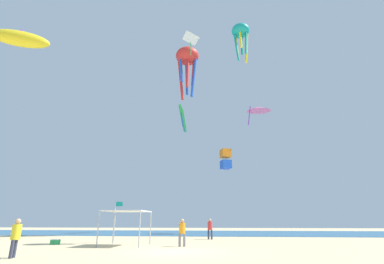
{
  "coord_description": "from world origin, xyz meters",
  "views": [
    {
      "loc": [
        2.6,
        -15.9,
        1.55
      ],
      "look_at": [
        -0.11,
        10.38,
        9.96
      ],
      "focal_mm": 26.24,
      "sensor_mm": 36.0,
      "label": 1
    }
  ],
  "objects_px": {
    "person_central": "(182,230)",
    "banner_flag": "(116,217)",
    "kite_delta_pink": "(259,109)",
    "kite_octopus_red": "(187,59)",
    "person_leftmost": "(210,227)",
    "kite_box_orange": "(226,159)",
    "canopy_tent": "(127,213)",
    "person_near_tent": "(16,235)",
    "kite_octopus_teal": "(241,33)",
    "cooler_box": "(55,242)",
    "kite_inflatable_yellow": "(20,39)",
    "kite_diamond_white": "(191,39)",
    "kite_parafoil_green": "(183,119)"
  },
  "relations": [
    {
      "from": "cooler_box",
      "to": "kite_diamond_white",
      "type": "xyz_separation_m",
      "value": [
        8.58,
        7.75,
        21.44
      ]
    },
    {
      "from": "canopy_tent",
      "to": "person_near_tent",
      "type": "bearing_deg",
      "value": -112.71
    },
    {
      "from": "canopy_tent",
      "to": "cooler_box",
      "type": "relative_size",
      "value": 4.94
    },
    {
      "from": "kite_octopus_red",
      "to": "kite_parafoil_green",
      "type": "distance_m",
      "value": 9.77
    },
    {
      "from": "person_central",
      "to": "cooler_box",
      "type": "height_order",
      "value": "person_central"
    },
    {
      "from": "cooler_box",
      "to": "kite_octopus_teal",
      "type": "relative_size",
      "value": 0.14
    },
    {
      "from": "kite_delta_pink",
      "to": "kite_octopus_red",
      "type": "bearing_deg",
      "value": -164.14
    },
    {
      "from": "person_near_tent",
      "to": "kite_delta_pink",
      "type": "relative_size",
      "value": 0.39
    },
    {
      "from": "canopy_tent",
      "to": "kite_box_orange",
      "type": "bearing_deg",
      "value": 68.31
    },
    {
      "from": "person_leftmost",
      "to": "banner_flag",
      "type": "height_order",
      "value": "banner_flag"
    },
    {
      "from": "person_near_tent",
      "to": "kite_diamond_white",
      "type": "bearing_deg",
      "value": 143.41
    },
    {
      "from": "banner_flag",
      "to": "kite_octopus_red",
      "type": "bearing_deg",
      "value": 70.31
    },
    {
      "from": "cooler_box",
      "to": "kite_octopus_red",
      "type": "height_order",
      "value": "kite_octopus_red"
    },
    {
      "from": "kite_octopus_red",
      "to": "kite_inflatable_yellow",
      "type": "relative_size",
      "value": 1.62
    },
    {
      "from": "person_central",
      "to": "kite_box_orange",
      "type": "bearing_deg",
      "value": -113.74
    },
    {
      "from": "kite_octopus_red",
      "to": "kite_octopus_teal",
      "type": "height_order",
      "value": "kite_octopus_red"
    },
    {
      "from": "banner_flag",
      "to": "person_near_tent",
      "type": "bearing_deg",
      "value": -95.17
    },
    {
      "from": "banner_flag",
      "to": "kite_diamond_white",
      "type": "height_order",
      "value": "kite_diamond_white"
    },
    {
      "from": "person_central",
      "to": "banner_flag",
      "type": "xyz_separation_m",
      "value": [
        -5.74,
        3.27,
        0.86
      ]
    },
    {
      "from": "kite_octopus_red",
      "to": "banner_flag",
      "type": "bearing_deg",
      "value": -149.73
    },
    {
      "from": "person_central",
      "to": "kite_box_orange",
      "type": "height_order",
      "value": "kite_box_orange"
    },
    {
      "from": "person_leftmost",
      "to": "kite_inflatable_yellow",
      "type": "relative_size",
      "value": 0.38
    },
    {
      "from": "kite_box_orange",
      "to": "kite_delta_pink",
      "type": "relative_size",
      "value": 0.62
    },
    {
      "from": "person_leftmost",
      "to": "kite_delta_pink",
      "type": "xyz_separation_m",
      "value": [
        7.01,
        12.84,
        16.41
      ]
    },
    {
      "from": "kite_parafoil_green",
      "to": "kite_inflatable_yellow",
      "type": "bearing_deg",
      "value": 154.72
    },
    {
      "from": "person_leftmost",
      "to": "cooler_box",
      "type": "distance_m",
      "value": 12.54
    },
    {
      "from": "canopy_tent",
      "to": "person_leftmost",
      "type": "bearing_deg",
      "value": 54.4
    },
    {
      "from": "kite_inflatable_yellow",
      "to": "kite_delta_pink",
      "type": "bearing_deg",
      "value": -161.38
    },
    {
      "from": "kite_box_orange",
      "to": "kite_inflatable_yellow",
      "type": "relative_size",
      "value": 0.56
    },
    {
      "from": "canopy_tent",
      "to": "banner_flag",
      "type": "bearing_deg",
      "value": 122.15
    },
    {
      "from": "banner_flag",
      "to": "kite_octopus_red",
      "type": "height_order",
      "value": "kite_octopus_red"
    },
    {
      "from": "banner_flag",
      "to": "kite_octopus_teal",
      "type": "xyz_separation_m",
      "value": [
        10.66,
        0.84,
        16.97
      ]
    },
    {
      "from": "person_near_tent",
      "to": "person_central",
      "type": "relative_size",
      "value": 0.98
    },
    {
      "from": "person_central",
      "to": "kite_inflatable_yellow",
      "type": "xyz_separation_m",
      "value": [
        -13.61,
        -0.76,
        15.0
      ]
    },
    {
      "from": "canopy_tent",
      "to": "cooler_box",
      "type": "distance_m",
      "value": 5.5
    },
    {
      "from": "person_central",
      "to": "kite_diamond_white",
      "type": "xyz_separation_m",
      "value": [
        -0.37,
        8.44,
        20.62
      ]
    },
    {
      "from": "person_central",
      "to": "kite_octopus_red",
      "type": "bearing_deg",
      "value": -97.42
    },
    {
      "from": "person_near_tent",
      "to": "cooler_box",
      "type": "distance_m",
      "value": 7.63
    },
    {
      "from": "person_central",
      "to": "kite_octopus_teal",
      "type": "height_order",
      "value": "kite_octopus_teal"
    },
    {
      "from": "person_leftmost",
      "to": "cooler_box",
      "type": "bearing_deg",
      "value": 56.51
    },
    {
      "from": "cooler_box",
      "to": "kite_box_orange",
      "type": "distance_m",
      "value": 23.24
    },
    {
      "from": "cooler_box",
      "to": "kite_octopus_red",
      "type": "distance_m",
      "value": 28.08
    },
    {
      "from": "kite_diamond_white",
      "to": "kite_octopus_teal",
      "type": "bearing_deg",
      "value": 25.57
    },
    {
      "from": "person_central",
      "to": "banner_flag",
      "type": "height_order",
      "value": "banner_flag"
    },
    {
      "from": "banner_flag",
      "to": "cooler_box",
      "type": "height_order",
      "value": "banner_flag"
    },
    {
      "from": "cooler_box",
      "to": "kite_delta_pink",
      "type": "distance_m",
      "value": 31.5
    },
    {
      "from": "kite_box_orange",
      "to": "kite_octopus_red",
      "type": "bearing_deg",
      "value": 11.29
    },
    {
      "from": "person_leftmost",
      "to": "person_central",
      "type": "xyz_separation_m",
      "value": [
        -1.48,
        -7.59,
        -0.04
      ]
    },
    {
      "from": "kite_parafoil_green",
      "to": "kite_box_orange",
      "type": "xyz_separation_m",
      "value": [
        6.45,
        -4.25,
        -7.54
      ]
    },
    {
      "from": "person_leftmost",
      "to": "kite_octopus_teal",
      "type": "distance_m",
      "value": 18.45
    }
  ]
}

